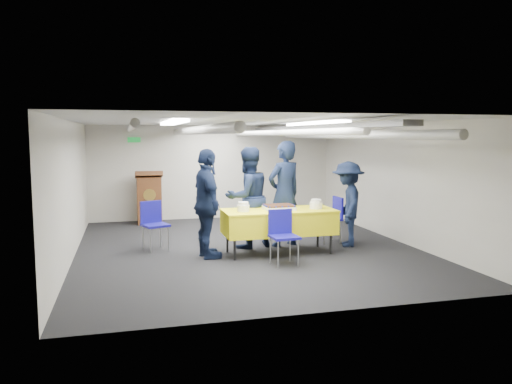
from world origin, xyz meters
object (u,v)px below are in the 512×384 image
(chair_right, at_px, (333,214))
(chair_left, at_px, (153,220))
(serving_table, at_px, (279,222))
(sailor_d, at_px, (348,204))
(sailor_a, at_px, (284,194))
(chair_near, at_px, (282,231))
(sailor_c, at_px, (207,204))
(sheet_cake, at_px, (279,207))
(podium, at_px, (149,198))
(sailor_b, at_px, (248,197))

(chair_right, distance_m, chair_left, 3.40)
(serving_table, xyz_separation_m, chair_right, (1.30, 0.66, -0.03))
(chair_left, height_order, sailor_d, sailor_d)
(chair_left, relative_size, sailor_a, 0.45)
(serving_table, xyz_separation_m, sailor_a, (0.28, 0.55, 0.42))
(sailor_d, bearing_deg, sailor_a, -83.38)
(serving_table, bearing_deg, sailor_a, 63.29)
(serving_table, height_order, chair_near, chair_near)
(chair_right, bearing_deg, chair_left, 176.35)
(sailor_c, bearing_deg, sailor_d, -91.63)
(sheet_cake, xyz_separation_m, sailor_c, (-1.26, -0.01, 0.10))
(chair_near, bearing_deg, sailor_c, 148.03)
(podium, distance_m, sailor_d, 4.81)
(chair_left, distance_m, sailor_c, 1.29)
(serving_table, distance_m, chair_near, 0.71)
(podium, xyz_separation_m, chair_left, (-0.05, -2.71, -0.08))
(sheet_cake, bearing_deg, sailor_c, -179.58)
(serving_table, distance_m, sheet_cake, 0.25)
(chair_left, bearing_deg, sailor_d, -10.23)
(podium, height_order, chair_near, podium)
(podium, xyz_separation_m, sailor_c, (0.79, -3.60, 0.30))
(chair_near, xyz_separation_m, sailor_d, (1.57, 0.94, 0.26))
(sheet_cake, bearing_deg, sailor_b, 124.15)
(serving_table, xyz_separation_m, sailor_c, (-1.25, -0.01, 0.36))
(chair_right, bearing_deg, sailor_a, -173.78)
(chair_near, relative_size, sailor_b, 0.47)
(podium, xyz_separation_m, sailor_b, (1.64, -2.98, 0.31))
(chair_right, relative_size, sailor_c, 0.47)
(serving_table, distance_m, sailor_a, 0.75)
(sailor_c, bearing_deg, sheet_cake, -96.73)
(chair_left, bearing_deg, sailor_b, -9.28)
(sheet_cake, bearing_deg, sailor_d, 9.98)
(serving_table, relative_size, podium, 1.55)
(sheet_cake, bearing_deg, chair_left, 157.21)
(sheet_cake, xyz_separation_m, chair_left, (-2.10, 0.88, -0.28))
(chair_near, height_order, chair_right, same)
(sailor_c, height_order, sailor_d, sailor_c)
(sailor_a, bearing_deg, sailor_b, -25.65)
(podium, bearing_deg, sheet_cake, -60.31)
(sailor_c, bearing_deg, serving_table, -96.69)
(serving_table, relative_size, chair_near, 2.24)
(sailor_b, bearing_deg, sailor_c, 17.39)
(chair_near, height_order, sailor_b, sailor_b)
(sailor_c, relative_size, sailor_d, 1.16)
(podium, height_order, sailor_d, sailor_d)
(chair_near, distance_m, sailor_c, 1.35)
(sheet_cake, distance_m, chair_near, 0.77)
(sheet_cake, relative_size, chair_near, 0.60)
(chair_near, xyz_separation_m, sailor_c, (-1.10, 0.69, 0.39))
(sheet_cake, distance_m, chair_left, 2.29)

